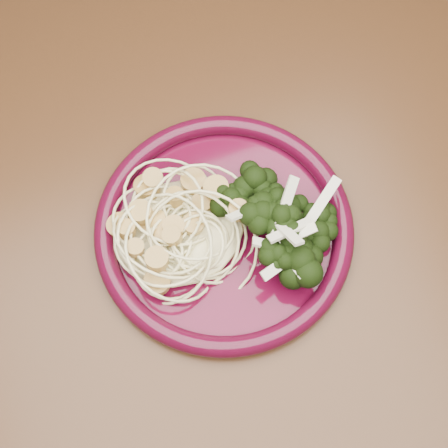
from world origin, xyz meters
TOP-DOWN VIEW (x-y plane):
  - dining_table at (0.00, 0.00)m, footprint 1.20×0.80m
  - dinner_plate at (0.07, -0.02)m, footprint 0.30×0.30m
  - spaghetti_pile at (0.03, -0.00)m, footprint 0.15×0.14m
  - scallop_cluster at (0.03, -0.00)m, footprint 0.15×0.15m
  - broccoli_pile at (0.12, -0.03)m, footprint 0.12×0.16m
  - onion_garnish at (0.12, -0.03)m, footprint 0.08×0.11m

SIDE VIEW (x-z plane):
  - dining_table at x=0.00m, z-range 0.28..1.03m
  - dinner_plate at x=0.07m, z-range 0.75..0.77m
  - spaghetti_pile at x=0.03m, z-range 0.76..0.78m
  - broccoli_pile at x=0.12m, z-range 0.76..0.81m
  - scallop_cluster at x=0.03m, z-range 0.78..0.82m
  - onion_garnish at x=0.12m, z-range 0.79..0.84m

